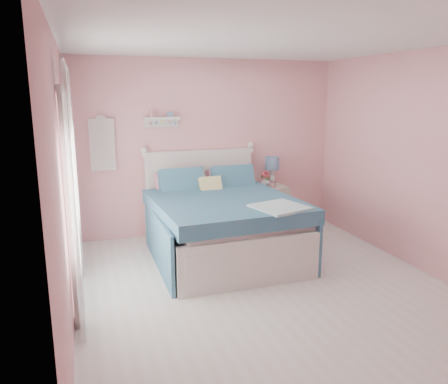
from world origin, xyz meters
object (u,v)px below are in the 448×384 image
table_lamp (272,165)px  nightstand (270,207)px  vase (266,182)px  teacup (272,185)px  bed (221,224)px

table_lamp → nightstand: bearing=-126.1°
vase → teacup: vase is taller
vase → teacup: 0.14m
table_lamp → teacup: (-0.08, -0.19, -0.27)m
vase → teacup: size_ratio=1.40×
bed → nightstand: (1.08, 0.84, -0.07)m
bed → teacup: 1.32m
table_lamp → vase: table_lamp is taller
nightstand → table_lamp: bearing=53.9°
table_lamp → vase: bearing=-156.1°
bed → nightstand: bearing=34.6°
bed → nightstand: bed is taller
nightstand → teacup: 0.40m
table_lamp → bed: bearing=-141.2°
bed → table_lamp: bed is taller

